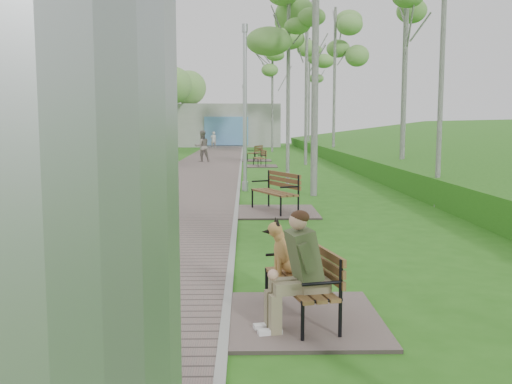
{
  "coord_description": "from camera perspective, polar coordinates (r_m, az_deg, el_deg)",
  "views": [
    {
      "loc": [
        0.21,
        -4.05,
        2.09
      ],
      "look_at": [
        0.39,
        5.09,
        1.01
      ],
      "focal_mm": 40.0,
      "sensor_mm": 36.0,
      "label": 1
    }
  ],
  "objects": [
    {
      "name": "walkway",
      "position": [
        25.71,
        -5.48,
        2.11
      ],
      "size": [
        3.5,
        67.0,
        0.04
      ],
      "primitive_type": "cube",
      "color": "#75655E",
      "rests_on": "ground"
    },
    {
      "name": "kerb",
      "position": [
        25.64,
        -1.58,
        2.14
      ],
      "size": [
        0.1,
        67.0,
        0.05
      ],
      "primitive_type": "cube",
      "color": "#999993",
      "rests_on": "ground"
    },
    {
      "name": "building_north",
      "position": [
        55.05,
        -2.91,
        6.66
      ],
      "size": [
        10.0,
        5.2,
        4.0
      ],
      "color": "#9E9E99",
      "rests_on": "ground"
    },
    {
      "name": "bench_main",
      "position": [
        6.12,
        4.03,
        -9.31
      ],
      "size": [
        1.65,
        1.83,
        1.44
      ],
      "color": "#75655E",
      "rests_on": "ground"
    },
    {
      "name": "bench_second",
      "position": [
        13.59,
        1.87,
        -1.14
      ],
      "size": [
        1.95,
        2.16,
        1.19
      ],
      "color": "#75655E",
      "rests_on": "ground"
    },
    {
      "name": "bench_third",
      "position": [
        28.6,
        0.36,
        2.95
      ],
      "size": [
        1.67,
        1.86,
        1.03
      ],
      "color": "#75655E",
      "rests_on": "ground"
    },
    {
      "name": "bench_far",
      "position": [
        33.15,
        -0.1,
        3.5
      ],
      "size": [
        1.8,
        2.0,
        1.11
      ],
      "color": "#75655E",
      "rests_on": "ground"
    },
    {
      "name": "lamp_post_second",
      "position": [
        17.91,
        -1.11,
        7.77
      ],
      "size": [
        0.2,
        0.2,
        5.15
      ],
      "color": "#A5A7AD",
      "rests_on": "ground"
    },
    {
      "name": "lamp_post_third",
      "position": [
        33.85,
        -1.24,
        6.72
      ],
      "size": [
        0.17,
        0.17,
        4.42
      ],
      "color": "#A5A7AD",
      "rests_on": "ground"
    },
    {
      "name": "lamp_post_far",
      "position": [
        54.06,
        -1.22,
        6.83
      ],
      "size": [
        0.18,
        0.18,
        4.61
      ],
      "color": "#A5A7AD",
      "rests_on": "ground"
    },
    {
      "name": "pedestrian_near",
      "position": [
        50.4,
        -4.28,
        5.21
      ],
      "size": [
        0.61,
        0.48,
        1.48
      ],
      "primitive_type": "imported",
      "rotation": [
        0.0,
        0.0,
        3.4
      ],
      "color": "silver",
      "rests_on": "ground"
    },
    {
      "name": "pedestrian_far",
      "position": [
        31.91,
        -5.42,
        4.56
      ],
      "size": [
        1.04,
        0.94,
        1.76
      ],
      "primitive_type": "imported",
      "rotation": [
        0.0,
        0.0,
        3.52
      ],
      "color": "gray",
      "rests_on": "ground"
    },
    {
      "name": "birch_mid_c",
      "position": [
        20.23,
        3.28,
        16.04
      ],
      "size": [
        2.26,
        2.26,
        6.82
      ],
      "color": "silver",
      "rests_on": "ground"
    },
    {
      "name": "birch_far_a",
      "position": [
        33.73,
        7.92,
        15.19
      ],
      "size": [
        2.71,
        2.71,
        9.01
      ],
      "color": "silver",
      "rests_on": "ground"
    },
    {
      "name": "birch_far_b",
      "position": [
        30.27,
        5.12,
        16.71
      ],
      "size": [
        2.7,
        2.7,
        9.34
      ],
      "color": "silver",
      "rests_on": "ground"
    },
    {
      "name": "birch_distant_a",
      "position": [
        44.05,
        1.66,
        13.73
      ],
      "size": [
        2.54,
        2.54,
        9.47
      ],
      "color": "silver",
      "rests_on": "ground"
    },
    {
      "name": "birch_distant_b",
      "position": [
        46.12,
        5.37,
        13.09
      ],
      "size": [
        2.4,
        2.4,
        9.16
      ],
      "color": "silver",
      "rests_on": "ground"
    }
  ]
}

